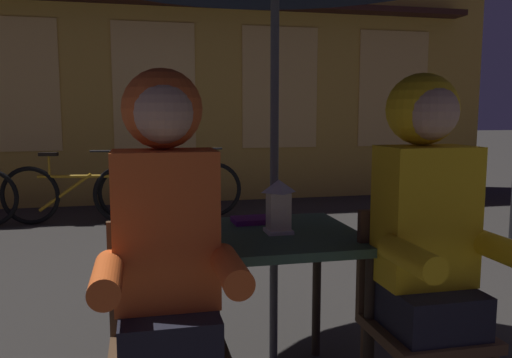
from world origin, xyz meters
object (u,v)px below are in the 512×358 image
(chair_left, at_px, (168,333))
(chair_right, at_px, (417,310))
(lantern, at_px, (279,205))
(person_left_hooded, at_px, (166,237))
(book, at_px, (254,220))
(cafe_table, at_px, (274,255))
(person_right_hooded, at_px, (429,223))
(bicycle_second, at_px, (76,194))
(bicycle_third, at_px, (171,190))

(chair_left, xyz_separation_m, chair_right, (0.96, 0.00, 0.00))
(lantern, relative_size, person_left_hooded, 0.17)
(person_left_hooded, distance_m, book, 0.77)
(cafe_table, relative_size, person_right_hooded, 0.53)
(chair_left, height_order, person_left_hooded, person_left_hooded)
(chair_right, height_order, person_left_hooded, person_left_hooded)
(lantern, xyz_separation_m, chair_left, (-0.49, -0.35, -0.37))
(lantern, bearing_deg, bicycle_second, 107.98)
(bicycle_second, height_order, book, bicycle_second)
(person_right_hooded, bearing_deg, chair_left, 176.61)
(lantern, height_order, bicycle_second, lantern)
(person_right_hooded, xyz_separation_m, bicycle_third, (-0.68, 4.41, -0.50))
(person_left_hooded, bearing_deg, chair_left, 90.00)
(bicycle_second, bearing_deg, cafe_table, -72.12)
(person_left_hooded, relative_size, bicycle_second, 0.84)
(chair_right, height_order, bicycle_third, chair_right)
(chair_right, xyz_separation_m, book, (-0.52, 0.57, 0.26))
(cafe_table, distance_m, chair_right, 0.62)
(chair_left, xyz_separation_m, person_right_hooded, (0.96, -0.06, 0.36))
(person_left_hooded, height_order, book, person_left_hooded)
(chair_right, distance_m, bicycle_second, 4.63)
(person_right_hooded, height_order, bicycle_second, person_right_hooded)
(cafe_table, height_order, book, book)
(chair_right, height_order, book, chair_right)
(person_right_hooded, height_order, book, person_right_hooded)
(lantern, bearing_deg, person_right_hooded, -41.02)
(lantern, relative_size, chair_left, 0.27)
(cafe_table, xyz_separation_m, chair_left, (-0.48, -0.37, -0.15))
(cafe_table, relative_size, chair_left, 0.85)
(cafe_table, relative_size, lantern, 3.20)
(chair_left, relative_size, bicycle_second, 0.52)
(chair_right, xyz_separation_m, person_left_hooded, (-0.96, -0.06, 0.36))
(person_right_hooded, relative_size, book, 7.00)
(bicycle_third, bearing_deg, cafe_table, -87.09)
(chair_left, relative_size, person_left_hooded, 0.62)
(cafe_table, bearing_deg, chair_left, -142.45)
(book, bearing_deg, lantern, -77.89)
(bicycle_third, distance_m, book, 3.80)
(lantern, xyz_separation_m, person_right_hooded, (0.47, -0.41, -0.01))
(cafe_table, relative_size, chair_right, 0.85)
(cafe_table, xyz_separation_m, bicycle_third, (-0.20, 3.98, -0.29))
(lantern, xyz_separation_m, chair_right, (0.47, -0.35, -0.37))
(cafe_table, bearing_deg, bicycle_third, 92.91)
(cafe_table, height_order, chair_right, chair_right)
(book, bearing_deg, bicycle_second, 106.34)
(chair_left, xyz_separation_m, bicycle_third, (0.28, 4.35, -0.14))
(chair_right, relative_size, book, 4.35)
(cafe_table, xyz_separation_m, bicycle_second, (-1.26, 3.92, -0.29))
(chair_left, bearing_deg, book, 52.69)
(lantern, relative_size, chair_right, 0.27)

